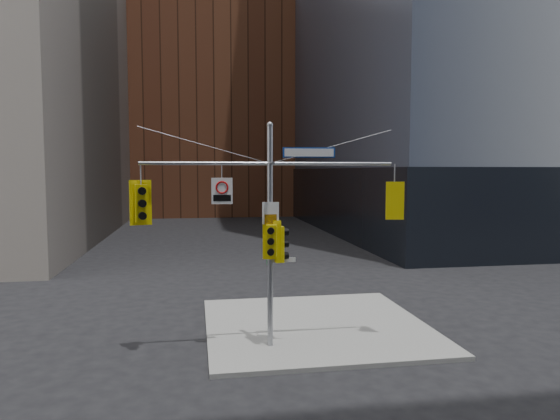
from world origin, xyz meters
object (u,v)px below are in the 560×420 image
object	(u,v)px
traffic_light_west_arm	(141,203)
traffic_light_east_arm	(394,200)
traffic_light_pole_side	(280,244)
traffic_light_pole_front	(271,241)
regulatory_sign_arm	(222,190)
street_sign_blade	(309,153)
signal_assembly	(270,214)

from	to	relation	value
traffic_light_west_arm	traffic_light_east_arm	size ratio (longest dim) A/B	1.12
traffic_light_pole_side	traffic_light_pole_front	xyz separation A→B (m)	(-0.33, -0.28, 0.16)
traffic_light_west_arm	regulatory_sign_arm	xyz separation A→B (m)	(2.43, -0.03, 0.38)
traffic_light_west_arm	street_sign_blade	world-z (taller)	street_sign_blade
traffic_light_east_arm	traffic_light_pole_front	world-z (taller)	traffic_light_east_arm
traffic_light_east_arm	traffic_light_pole_front	size ratio (longest dim) A/B	1.01
street_sign_blade	traffic_light_pole_front	bearing A→B (deg)	-164.30
traffic_light_east_arm	street_sign_blade	world-z (taller)	street_sign_blade
street_sign_blade	traffic_light_west_arm	bearing A→B (deg)	-176.58
street_sign_blade	traffic_light_pole_side	bearing A→B (deg)	-177.14
traffic_light_east_arm	traffic_light_pole_front	bearing A→B (deg)	17.15
signal_assembly	traffic_light_west_arm	xyz separation A→B (m)	(-3.94, 0.01, 0.38)
traffic_light_east_arm	traffic_light_west_arm	bearing A→B (deg)	13.35
traffic_light_west_arm	regulatory_sign_arm	world-z (taller)	regulatory_sign_arm
signal_assembly	traffic_light_pole_side	bearing A→B (deg)	2.43
traffic_light_west_arm	traffic_light_pole_front	world-z (taller)	traffic_light_west_arm
signal_assembly	traffic_light_west_arm	distance (m)	3.96
traffic_light_west_arm	traffic_light_pole_side	size ratio (longest dim) A/B	1.21
signal_assembly	traffic_light_pole_front	xyz separation A→B (m)	(0.00, -0.27, -0.82)
traffic_light_west_arm	traffic_light_pole_side	world-z (taller)	traffic_light_west_arm
traffic_light_pole_side	traffic_light_pole_front	size ratio (longest dim) A/B	0.93
traffic_light_west_arm	traffic_light_pole_front	size ratio (longest dim) A/B	1.13
traffic_light_pole_side	street_sign_blade	xyz separation A→B (m)	(0.93, -0.01, 2.91)
traffic_light_east_arm	traffic_light_pole_side	size ratio (longest dim) A/B	1.08
regulatory_sign_arm	traffic_light_pole_side	bearing A→B (deg)	8.55
traffic_light_pole_side	traffic_light_west_arm	bearing A→B (deg)	81.84
traffic_light_pole_side	regulatory_sign_arm	distance (m)	2.53
signal_assembly	traffic_light_west_arm	world-z (taller)	signal_assembly
signal_assembly	traffic_light_west_arm	bearing A→B (deg)	179.80
traffic_light_east_arm	regulatory_sign_arm	xyz separation A→B (m)	(-5.64, -0.02, 0.38)
signal_assembly	street_sign_blade	xyz separation A→B (m)	(1.25, 0.00, 1.93)
traffic_light_pole_front	street_sign_blade	bearing A→B (deg)	26.37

